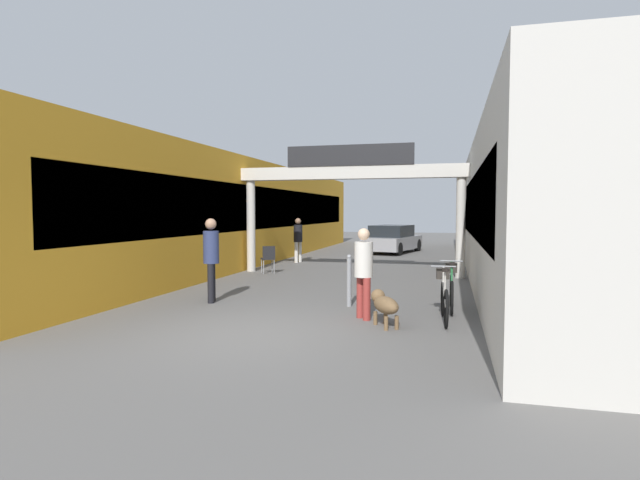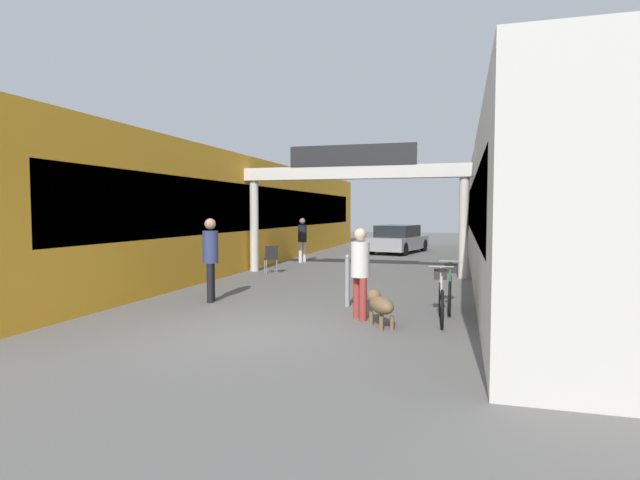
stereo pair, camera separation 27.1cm
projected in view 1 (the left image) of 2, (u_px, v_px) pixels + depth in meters
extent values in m
plane|color=#605E5B|center=(254.00, 335.00, 8.06)|extent=(80.00, 80.00, 0.00)
cube|color=gold|center=(239.00, 213.00, 19.86)|extent=(3.00, 26.00, 3.85)
cube|color=black|center=(274.00, 208.00, 19.47)|extent=(0.04, 23.40, 1.54)
cube|color=beige|center=(511.00, 213.00, 17.29)|extent=(3.00, 26.00, 3.85)
cube|color=black|center=(467.00, 208.00, 17.65)|extent=(0.04, 23.40, 1.54)
cylinder|color=beige|center=(251.00, 226.00, 16.52)|extent=(0.28, 0.28, 3.00)
cylinder|color=beige|center=(461.00, 228.00, 14.83)|extent=(0.28, 0.28, 3.00)
cube|color=beige|center=(350.00, 173.00, 15.58)|extent=(7.40, 0.44, 0.40)
cube|color=#232326|center=(349.00, 155.00, 15.35)|extent=(3.96, 0.10, 0.64)
cylinder|color=#99332D|center=(360.00, 297.00, 9.32)|extent=(0.20, 0.20, 0.78)
cylinder|color=#99332D|center=(367.00, 299.00, 9.10)|extent=(0.20, 0.20, 0.78)
cylinder|color=silver|center=(364.00, 259.00, 9.17)|extent=(0.48, 0.48, 0.65)
sphere|color=beige|center=(364.00, 234.00, 9.14)|extent=(0.31, 0.31, 0.22)
cylinder|color=black|center=(211.00, 284.00, 10.80)|extent=(0.18, 0.18, 0.86)
cylinder|color=black|center=(212.00, 282.00, 11.04)|extent=(0.18, 0.18, 0.86)
cylinder|color=navy|center=(211.00, 247.00, 10.88)|extent=(0.43, 0.43, 0.71)
sphere|color=tan|center=(211.00, 224.00, 10.85)|extent=(0.31, 0.31, 0.24)
cylinder|color=silver|center=(296.00, 252.00, 19.34)|extent=(0.18, 0.18, 0.80)
cylinder|color=silver|center=(300.00, 252.00, 19.54)|extent=(0.18, 0.18, 0.80)
cylinder|color=black|center=(298.00, 233.00, 19.40)|extent=(0.43, 0.43, 0.66)
sphere|color=#8C664C|center=(298.00, 221.00, 19.37)|extent=(0.29, 0.29, 0.23)
ellipsoid|color=brown|center=(386.00, 305.00, 8.56)|extent=(0.67, 0.80, 0.29)
sphere|color=brown|center=(378.00, 296.00, 8.87)|extent=(0.35, 0.35, 0.25)
sphere|color=white|center=(381.00, 304.00, 8.78)|extent=(0.25, 0.25, 0.18)
cylinder|color=brown|center=(375.00, 318.00, 8.76)|extent=(0.10, 0.10, 0.24)
cylinder|color=brown|center=(386.00, 317.00, 8.82)|extent=(0.10, 0.10, 0.24)
cylinder|color=brown|center=(386.00, 323.00, 8.34)|extent=(0.10, 0.10, 0.24)
cylinder|color=brown|center=(397.00, 323.00, 8.40)|extent=(0.10, 0.10, 0.24)
torus|color=black|center=(443.00, 298.00, 9.49)|extent=(0.09, 0.67, 0.67)
torus|color=black|center=(446.00, 309.00, 8.48)|extent=(0.09, 0.67, 0.67)
cube|color=beige|center=(445.00, 293.00, 8.97)|extent=(0.10, 0.94, 0.34)
cylinder|color=beige|center=(445.00, 282.00, 8.84)|extent=(0.03, 0.03, 0.42)
cube|color=black|center=(445.00, 270.00, 8.83)|extent=(0.11, 0.23, 0.05)
cylinder|color=beige|center=(443.00, 279.00, 9.40)|extent=(0.03, 0.03, 0.46)
cylinder|color=gray|center=(443.00, 266.00, 9.39)|extent=(0.46, 0.06, 0.03)
cube|color=#332D28|center=(443.00, 274.00, 9.60)|extent=(0.25, 0.22, 0.20)
torus|color=black|center=(451.00, 290.00, 10.51)|extent=(0.06, 0.67, 0.67)
torus|color=black|center=(452.00, 298.00, 9.52)|extent=(0.06, 0.67, 0.67)
cube|color=#338C4C|center=(452.00, 285.00, 10.00)|extent=(0.05, 0.94, 0.34)
cylinder|color=#338C4C|center=(452.00, 275.00, 9.87)|extent=(0.03, 0.03, 0.42)
cube|color=black|center=(452.00, 264.00, 9.86)|extent=(0.10, 0.22, 0.05)
cylinder|color=#338C4C|center=(451.00, 272.00, 10.43)|extent=(0.03, 0.03, 0.46)
cylinder|color=gray|center=(452.00, 261.00, 10.41)|extent=(0.46, 0.03, 0.03)
cube|color=#332D28|center=(451.00, 268.00, 10.62)|extent=(0.24, 0.20, 0.20)
cylinder|color=gray|center=(349.00, 282.00, 10.42)|extent=(0.10, 0.10, 1.02)
sphere|color=gray|center=(349.00, 257.00, 10.38)|extent=(0.10, 0.10, 0.10)
cylinder|color=gray|center=(262.00, 266.00, 16.13)|extent=(0.04, 0.04, 0.45)
cylinder|color=gray|center=(272.00, 266.00, 16.23)|extent=(0.04, 0.04, 0.45)
cylinder|color=gray|center=(264.00, 267.00, 15.80)|extent=(0.04, 0.04, 0.45)
cylinder|color=gray|center=(274.00, 267.00, 15.90)|extent=(0.04, 0.04, 0.45)
cube|color=black|center=(268.00, 259.00, 16.00)|extent=(0.55, 0.55, 0.04)
cube|color=black|center=(269.00, 252.00, 15.82)|extent=(0.36, 0.24, 0.40)
cube|color=#99999E|center=(393.00, 243.00, 24.04)|extent=(2.61, 4.29, 0.60)
cube|color=#1E2328|center=(392.00, 231.00, 23.87)|extent=(2.03, 2.50, 0.55)
cylinder|color=black|center=(387.00, 244.00, 25.70)|extent=(0.33, 0.63, 0.60)
cylinder|color=black|center=(417.00, 245.00, 24.96)|extent=(0.33, 0.63, 0.60)
cylinder|color=black|center=(366.00, 248.00, 23.14)|extent=(0.33, 0.63, 0.60)
cylinder|color=black|center=(399.00, 249.00, 22.40)|extent=(0.33, 0.63, 0.60)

